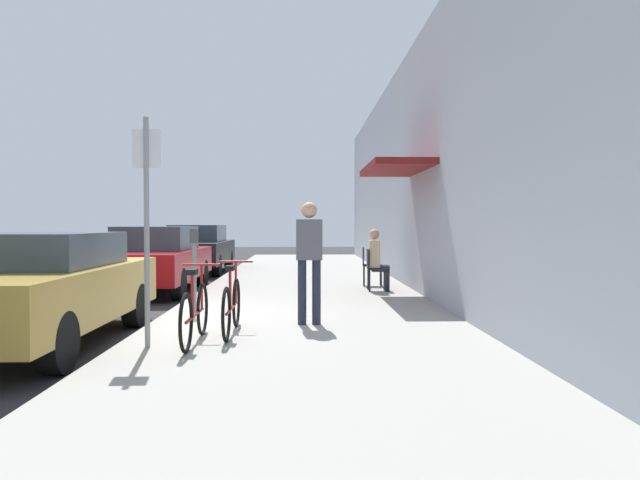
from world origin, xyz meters
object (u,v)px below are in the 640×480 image
object	(u,v)px
parked_car_2	(198,248)
bicycle_0	(232,306)
parked_car_0	(39,287)
street_sign	(147,213)
pedestrian_standing	(309,253)
parked_car_1	(156,259)
parking_meter	(194,264)
bicycle_1	(195,313)
cafe_chair_1	(369,263)
cafe_chair_0	(374,267)
seated_patron_0	(377,257)

from	to	relation	value
parked_car_2	bicycle_0	xyz separation A→B (m)	(2.36, -10.89, -0.28)
parked_car_0	street_sign	world-z (taller)	street_sign
street_sign	pedestrian_standing	distance (m)	2.41
parked_car_2	pedestrian_standing	bearing A→B (deg)	-71.82
parked_car_1	parking_meter	world-z (taller)	parked_car_1
parked_car_2	parking_meter	xyz separation A→B (m)	(1.55, -9.03, 0.13)
parked_car_0	parking_meter	size ratio (longest dim) A/B	3.33
parked_car_0	bicycle_1	distance (m)	2.07
parking_meter	bicycle_0	distance (m)	2.07
pedestrian_standing	street_sign	bearing A→B (deg)	-142.05
parked_car_2	cafe_chair_1	distance (m)	6.99
parked_car_2	cafe_chair_0	distance (m)	7.74
cafe_chair_0	parked_car_2	bearing A→B (deg)	127.84
parked_car_0	seated_patron_0	distance (m)	6.85
bicycle_0	bicycle_1	world-z (taller)	same
pedestrian_standing	bicycle_0	bearing A→B (deg)	-145.54
parking_meter	seated_patron_0	xyz separation A→B (m)	(3.26, 2.92, -0.07)
street_sign	cafe_chair_0	distance (m)	6.50
bicycle_1	cafe_chair_1	world-z (taller)	bicycle_1
parked_car_0	bicycle_0	distance (m)	2.38
parked_car_2	parking_meter	size ratio (longest dim) A/B	3.33
street_sign	seated_patron_0	size ratio (longest dim) A/B	2.02
bicycle_0	pedestrian_standing	size ratio (longest dim) A/B	1.01
bicycle_1	cafe_chair_0	distance (m)	6.02
bicycle_1	parked_car_0	bearing A→B (deg)	166.82
street_sign	seated_patron_0	world-z (taller)	street_sign
parking_meter	parked_car_0	bearing A→B (deg)	-128.25
bicycle_1	pedestrian_standing	world-z (taller)	pedestrian_standing
seated_patron_0	pedestrian_standing	xyz separation A→B (m)	(-1.46, -4.09, 0.30)
cafe_chair_0	street_sign	bearing A→B (deg)	-120.40
bicycle_0	seated_patron_0	world-z (taller)	seated_patron_0
parked_car_0	seated_patron_0	size ratio (longest dim) A/B	3.41
parked_car_1	seated_patron_0	xyz separation A→B (m)	(4.81, -0.91, 0.07)
bicycle_1	cafe_chair_1	bearing A→B (deg)	66.57
cafe_chair_0	pedestrian_standing	bearing A→B (deg)	-108.84
seated_patron_0	parked_car_0	bearing A→B (deg)	-134.57
parked_car_0	parked_car_2	bearing A→B (deg)	90.00
cafe_chair_0	seated_patron_0	bearing A→B (deg)	-2.11
parked_car_0	street_sign	xyz separation A→B (m)	(1.50, -0.65, 0.90)
parked_car_2	cafe_chair_0	world-z (taller)	parked_car_2
cafe_chair_1	street_sign	bearing A→B (deg)	-116.47
parked_car_0	street_sign	bearing A→B (deg)	-23.54
parked_car_1	bicycle_1	xyz separation A→B (m)	(2.00, -6.27, -0.27)
pedestrian_standing	parking_meter	bearing A→B (deg)	146.91
bicycle_1	seated_patron_0	distance (m)	6.05
parked_car_1	parked_car_2	distance (m)	5.20
parked_car_2	parking_meter	world-z (taller)	parked_car_2
parked_car_0	bicycle_1	bearing A→B (deg)	-13.18
parking_meter	bicycle_1	size ratio (longest dim) A/B	0.77
cafe_chair_0	parked_car_0	bearing A→B (deg)	-134.20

